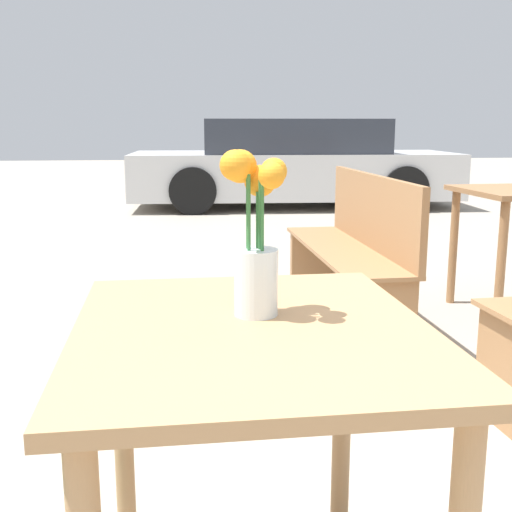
{
  "coord_description": "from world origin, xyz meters",
  "views": [
    {
      "loc": [
        -0.13,
        -1.22,
        1.12
      ],
      "look_at": [
        0.02,
        0.07,
        0.85
      ],
      "focal_mm": 45.0,
      "sensor_mm": 36.0,
      "label": 1
    }
  ],
  "objects_px": {
    "flower_vase": "(255,240)",
    "bench_middle": "(355,246)",
    "parked_car": "(293,165)",
    "table_front": "(252,380)"
  },
  "relations": [
    {
      "from": "flower_vase",
      "to": "parked_car",
      "type": "relative_size",
      "value": 0.08
    },
    {
      "from": "bench_middle",
      "to": "parked_car",
      "type": "xyz_separation_m",
      "value": [
        0.57,
        5.44,
        0.12
      ]
    },
    {
      "from": "flower_vase",
      "to": "parked_car",
      "type": "distance_m",
      "value": 7.69
    },
    {
      "from": "flower_vase",
      "to": "bench_middle",
      "type": "relative_size",
      "value": 0.23
    },
    {
      "from": "parked_car",
      "to": "bench_middle",
      "type": "bearing_deg",
      "value": -96.02
    },
    {
      "from": "parked_car",
      "to": "flower_vase",
      "type": "bearing_deg",
      "value": -100.29
    },
    {
      "from": "flower_vase",
      "to": "bench_middle",
      "type": "distance_m",
      "value": 2.3
    },
    {
      "from": "bench_middle",
      "to": "parked_car",
      "type": "bearing_deg",
      "value": 83.98
    },
    {
      "from": "table_front",
      "to": "bench_middle",
      "type": "xyz_separation_m",
      "value": [
        0.81,
        2.19,
        -0.15
      ]
    },
    {
      "from": "flower_vase",
      "to": "bench_middle",
      "type": "bearing_deg",
      "value": 69.33
    }
  ]
}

